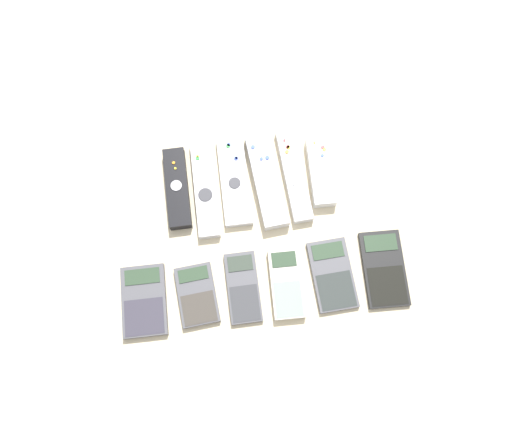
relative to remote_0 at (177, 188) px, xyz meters
name	(u,v)px	position (x,y,z in m)	size (l,w,h in m)	color
ground_plane	(258,239)	(0.16, -0.13, -0.01)	(3.00, 3.00, 0.00)	beige
remote_0	(177,188)	(0.00, 0.00, 0.00)	(0.05, 0.18, 0.03)	black
remote_1	(205,189)	(0.06, -0.01, 0.00)	(0.05, 0.22, 0.02)	silver
remote_2	(234,181)	(0.12, 0.00, 0.00)	(0.06, 0.20, 0.02)	silver
remote_3	(267,180)	(0.19, -0.01, 0.00)	(0.07, 0.22, 0.03)	silver
remote_4	(294,175)	(0.25, 0.00, 0.00)	(0.05, 0.21, 0.02)	silver
remote_5	(321,172)	(0.31, -0.01, 0.00)	(0.05, 0.16, 0.03)	white
calculator_0	(144,301)	(-0.09, -0.23, 0.00)	(0.09, 0.15, 0.02)	#4C4C51
calculator_1	(197,295)	(0.02, -0.23, -0.01)	(0.08, 0.13, 0.01)	#4C4C51
calculator_2	(243,287)	(0.11, -0.23, -0.01)	(0.07, 0.15, 0.01)	#4C4C51
calculator_3	(286,284)	(0.20, -0.24, 0.00)	(0.07, 0.15, 0.02)	beige
calculator_4	(332,275)	(0.30, -0.23, -0.01)	(0.09, 0.15, 0.01)	#4C4C51
calculator_5	(384,269)	(0.40, -0.23, -0.01)	(0.09, 0.16, 0.01)	black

